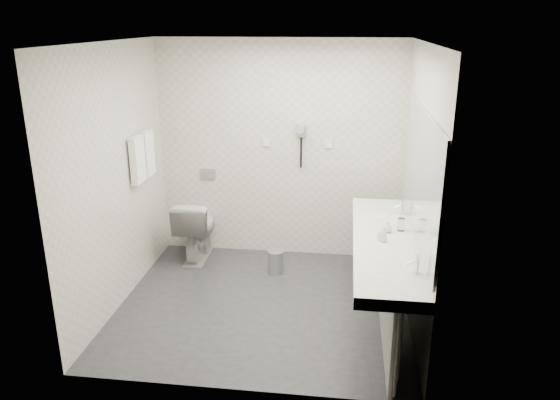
# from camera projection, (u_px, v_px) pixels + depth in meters

# --- Properties ---
(floor) EXTENTS (2.80, 2.80, 0.00)m
(floor) POSITION_uv_depth(u_px,v_px,m) (263.00, 304.00, 5.32)
(floor) COLOR #2B2B31
(floor) RESTS_ON ground
(ceiling) EXTENTS (2.80, 2.80, 0.00)m
(ceiling) POSITION_uv_depth(u_px,v_px,m) (260.00, 42.00, 4.52)
(ceiling) COLOR silver
(ceiling) RESTS_ON wall_back
(wall_back) EXTENTS (2.80, 0.00, 2.80)m
(wall_back) POSITION_uv_depth(u_px,v_px,m) (280.00, 151.00, 6.14)
(wall_back) COLOR beige
(wall_back) RESTS_ON floor
(wall_front) EXTENTS (2.80, 0.00, 2.80)m
(wall_front) POSITION_uv_depth(u_px,v_px,m) (232.00, 238.00, 3.70)
(wall_front) COLOR beige
(wall_front) RESTS_ON floor
(wall_left) EXTENTS (0.00, 2.60, 2.60)m
(wall_left) POSITION_uv_depth(u_px,v_px,m) (116.00, 178.00, 5.09)
(wall_left) COLOR beige
(wall_left) RESTS_ON floor
(wall_right) EXTENTS (0.00, 2.60, 2.60)m
(wall_right) POSITION_uv_depth(u_px,v_px,m) (418.00, 190.00, 4.75)
(wall_right) COLOR beige
(wall_right) RESTS_ON floor
(vanity_counter) EXTENTS (0.55, 2.20, 0.10)m
(vanity_counter) POSITION_uv_depth(u_px,v_px,m) (384.00, 244.00, 4.74)
(vanity_counter) COLOR silver
(vanity_counter) RESTS_ON floor
(vanity_panel) EXTENTS (0.03, 2.15, 0.75)m
(vanity_panel) POSITION_uv_depth(u_px,v_px,m) (384.00, 287.00, 4.88)
(vanity_panel) COLOR gray
(vanity_panel) RESTS_ON floor
(vanity_post_near) EXTENTS (0.06, 0.06, 0.75)m
(vanity_post_near) POSITION_uv_depth(u_px,v_px,m) (397.00, 354.00, 3.90)
(vanity_post_near) COLOR silver
(vanity_post_near) RESTS_ON floor
(vanity_post_far) EXTENTS (0.06, 0.06, 0.75)m
(vanity_post_far) POSITION_uv_depth(u_px,v_px,m) (382.00, 242.00, 5.85)
(vanity_post_far) COLOR silver
(vanity_post_far) RESTS_ON floor
(mirror) EXTENTS (0.02, 2.20, 1.05)m
(mirror) POSITION_uv_depth(u_px,v_px,m) (421.00, 174.00, 4.50)
(mirror) COLOR #B2BCC6
(mirror) RESTS_ON wall_right
(basin_near) EXTENTS (0.40, 0.31, 0.05)m
(basin_near) POSITION_uv_depth(u_px,v_px,m) (389.00, 273.00, 4.12)
(basin_near) COLOR white
(basin_near) RESTS_ON vanity_counter
(basin_far) EXTENTS (0.40, 0.31, 0.05)m
(basin_far) POSITION_uv_depth(u_px,v_px,m) (381.00, 215.00, 5.34)
(basin_far) COLOR white
(basin_far) RESTS_ON vanity_counter
(faucet_near) EXTENTS (0.04, 0.04, 0.15)m
(faucet_near) POSITION_uv_depth(u_px,v_px,m) (416.00, 264.00, 4.07)
(faucet_near) COLOR silver
(faucet_near) RESTS_ON vanity_counter
(faucet_far) EXTENTS (0.04, 0.04, 0.15)m
(faucet_far) POSITION_uv_depth(u_px,v_px,m) (401.00, 207.00, 5.29)
(faucet_far) COLOR silver
(faucet_far) RESTS_ON vanity_counter
(soap_bottle_a) EXTENTS (0.07, 0.07, 0.11)m
(soap_bottle_a) POSITION_uv_depth(u_px,v_px,m) (381.00, 234.00, 4.67)
(soap_bottle_a) COLOR beige
(soap_bottle_a) RESTS_ON vanity_counter
(soap_bottle_b) EXTENTS (0.11, 0.11, 0.10)m
(soap_bottle_b) POSITION_uv_depth(u_px,v_px,m) (387.00, 227.00, 4.85)
(soap_bottle_b) COLOR beige
(soap_bottle_b) RESTS_ON vanity_counter
(soap_bottle_c) EXTENTS (0.06, 0.06, 0.13)m
(soap_bottle_c) POSITION_uv_depth(u_px,v_px,m) (384.00, 235.00, 4.64)
(soap_bottle_c) COLOR beige
(soap_bottle_c) RESTS_ON vanity_counter
(glass_left) EXTENTS (0.07, 0.07, 0.12)m
(glass_left) POSITION_uv_depth(u_px,v_px,m) (401.00, 224.00, 4.89)
(glass_left) COLOR silver
(glass_left) RESTS_ON vanity_counter
(toilet) EXTENTS (0.42, 0.73, 0.73)m
(toilet) POSITION_uv_depth(u_px,v_px,m) (196.00, 229.00, 6.26)
(toilet) COLOR white
(toilet) RESTS_ON floor
(flush_plate) EXTENTS (0.18, 0.02, 0.12)m
(flush_plate) POSITION_uv_depth(u_px,v_px,m) (208.00, 174.00, 6.33)
(flush_plate) COLOR #B2B5BA
(flush_plate) RESTS_ON wall_back
(pedal_bin) EXTENTS (0.21, 0.21, 0.25)m
(pedal_bin) POSITION_uv_depth(u_px,v_px,m) (276.00, 262.00, 5.95)
(pedal_bin) COLOR #B2B5BA
(pedal_bin) RESTS_ON floor
(bin_lid) EXTENTS (0.18, 0.18, 0.02)m
(bin_lid) POSITION_uv_depth(u_px,v_px,m) (276.00, 252.00, 5.91)
(bin_lid) COLOR #B2B5BA
(bin_lid) RESTS_ON pedal_bin
(towel_rail) EXTENTS (0.02, 0.62, 0.02)m
(towel_rail) POSITION_uv_depth(u_px,v_px,m) (140.00, 136.00, 5.50)
(towel_rail) COLOR silver
(towel_rail) RESTS_ON wall_left
(towel_near) EXTENTS (0.07, 0.24, 0.48)m
(towel_near) POSITION_uv_depth(u_px,v_px,m) (138.00, 160.00, 5.44)
(towel_near) COLOR white
(towel_near) RESTS_ON towel_rail
(towel_far) EXTENTS (0.07, 0.24, 0.48)m
(towel_far) POSITION_uv_depth(u_px,v_px,m) (147.00, 153.00, 5.70)
(towel_far) COLOR white
(towel_far) RESTS_ON towel_rail
(dryer_cradle) EXTENTS (0.10, 0.04, 0.14)m
(dryer_cradle) POSITION_uv_depth(u_px,v_px,m) (301.00, 131.00, 6.00)
(dryer_cradle) COLOR gray
(dryer_cradle) RESTS_ON wall_back
(dryer_barrel) EXTENTS (0.08, 0.14, 0.08)m
(dryer_barrel) POSITION_uv_depth(u_px,v_px,m) (301.00, 129.00, 5.93)
(dryer_barrel) COLOR gray
(dryer_barrel) RESTS_ON dryer_cradle
(dryer_cord) EXTENTS (0.02, 0.02, 0.35)m
(dryer_cord) POSITION_uv_depth(u_px,v_px,m) (301.00, 153.00, 6.07)
(dryer_cord) COLOR black
(dryer_cord) RESTS_ON dryer_cradle
(switch_plate_a) EXTENTS (0.09, 0.02, 0.09)m
(switch_plate_a) POSITION_uv_depth(u_px,v_px,m) (266.00, 142.00, 6.12)
(switch_plate_a) COLOR white
(switch_plate_a) RESTS_ON wall_back
(switch_plate_b) EXTENTS (0.09, 0.02, 0.09)m
(switch_plate_b) POSITION_uv_depth(u_px,v_px,m) (328.00, 144.00, 6.03)
(switch_plate_b) COLOR white
(switch_plate_b) RESTS_ON wall_back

